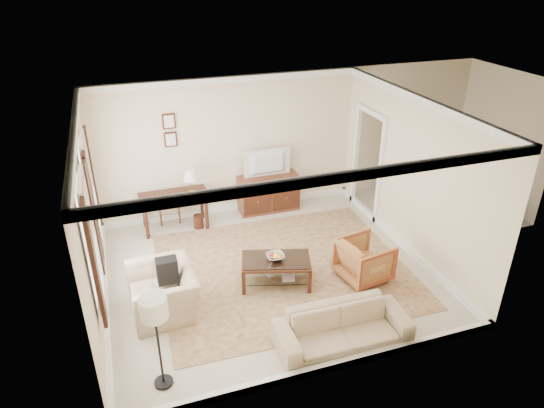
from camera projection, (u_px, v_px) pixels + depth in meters
room_shell at (266, 138)px, 7.43m from camera, size 5.51×5.01×2.91m
annex_bedroom at (444, 192)px, 10.65m from camera, size 3.00×2.70×2.90m
window_front at (91, 241)px, 6.49m from camera, size 0.12×1.56×1.80m
window_rear at (91, 192)px, 7.84m from camera, size 0.12×1.56×1.80m
doorway at (367, 165)px, 10.10m from camera, size 0.10×1.12×2.25m
rug at (283, 269)px, 8.59m from camera, size 4.37×3.78×0.01m
writing_desk at (174, 200)px, 9.65m from camera, size 1.35×0.67×0.74m
desk_chair at (167, 198)px, 9.96m from camera, size 0.49×0.49×1.05m
desk_lamp at (191, 181)px, 9.59m from camera, size 0.32×0.32×0.50m
framed_prints at (170, 130)px, 9.42m from camera, size 0.25×0.04×0.68m
sideboard at (268, 193)px, 10.47m from camera, size 1.28×0.49×0.79m
tv at (269, 155)px, 10.05m from camera, size 0.97×0.56×0.13m
coffee_table at (276, 265)px, 8.07m from camera, size 1.28×0.96×0.48m
fruit_bowl at (275, 256)px, 8.01m from camera, size 0.42×0.42×0.10m
book_a at (264, 273)px, 8.18m from camera, size 0.28×0.10×0.38m
book_b at (282, 276)px, 8.10m from camera, size 0.27×0.12×0.38m
striped_armchair at (364, 258)px, 8.19m from camera, size 0.85×0.89×0.80m
club_armchair at (162, 285)px, 7.37m from camera, size 0.78×1.15×0.97m
backpack at (167, 269)px, 7.33m from camera, size 0.25×0.34×0.40m
sofa at (343, 323)px, 6.78m from camera, size 1.92×0.60×0.74m
floor_lamp at (154, 315)px, 5.78m from camera, size 0.34×0.34×1.37m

